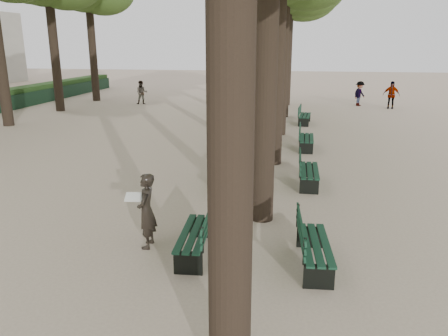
# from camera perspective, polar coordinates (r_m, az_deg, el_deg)

# --- Properties ---
(ground) EXTENTS (120.00, 120.00, 0.00)m
(ground) POSITION_cam_1_polar(r_m,az_deg,el_deg) (7.98, -8.03, -14.09)
(ground) COLOR #C1AB92
(ground) RESTS_ON ground
(bench_left_0) EXTENTS (0.67, 1.83, 0.92)m
(bench_left_0) POSITION_cam_1_polar(r_m,az_deg,el_deg) (8.61, -3.77, -9.55)
(bench_left_0) COLOR black
(bench_left_0) RESTS_ON ground
(bench_left_1) EXTENTS (0.58, 1.80, 0.92)m
(bench_left_1) POSITION_cam_1_polar(r_m,az_deg,el_deg) (12.57, 0.67, -1.16)
(bench_left_1) COLOR black
(bench_left_1) RESTS_ON ground
(bench_left_2) EXTENTS (0.68, 1.83, 0.92)m
(bench_left_2) POSITION_cam_1_polar(r_m,az_deg,el_deg) (17.28, 3.15, 3.59)
(bench_left_2) COLOR black
(bench_left_2) RESTS_ON ground
(bench_left_3) EXTENTS (0.57, 1.80, 0.92)m
(bench_left_3) POSITION_cam_1_polar(r_m,az_deg,el_deg) (22.31, 4.63, 6.39)
(bench_left_3) COLOR black
(bench_left_3) RESTS_ON ground
(bench_right_0) EXTENTS (0.70, 1.84, 0.92)m
(bench_right_0) POSITION_cam_1_polar(r_m,az_deg,el_deg) (8.33, 11.71, -10.79)
(bench_right_0) COLOR black
(bench_right_0) RESTS_ON ground
(bench_right_1) EXTENTS (0.58, 1.80, 0.92)m
(bench_right_1) POSITION_cam_1_polar(r_m,az_deg,el_deg) (12.86, 11.00, -1.05)
(bench_right_1) COLOR black
(bench_right_1) RESTS_ON ground
(bench_right_2) EXTENTS (0.60, 1.81, 0.92)m
(bench_right_2) POSITION_cam_1_polar(r_m,az_deg,el_deg) (17.25, 10.69, 3.31)
(bench_right_2) COLOR black
(bench_right_2) RESTS_ON ground
(bench_right_3) EXTENTS (0.71, 1.84, 0.92)m
(bench_right_3) POSITION_cam_1_polar(r_m,az_deg,el_deg) (22.72, 10.47, 6.35)
(bench_right_3) COLOR black
(bench_right_3) RESTS_ON ground
(man_with_map) EXTENTS (0.61, 0.64, 1.54)m
(man_with_map) POSITION_cam_1_polar(r_m,az_deg,el_deg) (8.84, -10.09, -5.54)
(man_with_map) COLOR black
(man_with_map) RESTS_ON ground
(pedestrian_c) EXTENTS (1.05, 0.54, 1.70)m
(pedestrian_c) POSITION_cam_1_polar(r_m,az_deg,el_deg) (29.59, 21.00, 8.89)
(pedestrian_c) COLOR #262628
(pedestrian_c) RESTS_ON ground
(pedestrian_a) EXTENTS (0.81, 0.50, 1.56)m
(pedestrian_a) POSITION_cam_1_polar(r_m,az_deg,el_deg) (30.23, -10.70, 9.66)
(pedestrian_a) COLOR #262628
(pedestrian_a) RESTS_ON ground
(pedestrian_b) EXTENTS (0.90, 1.00, 1.59)m
(pedestrian_b) POSITION_cam_1_polar(r_m,az_deg,el_deg) (30.26, 17.29, 9.26)
(pedestrian_b) COLOR #262628
(pedestrian_b) RESTS_ON ground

